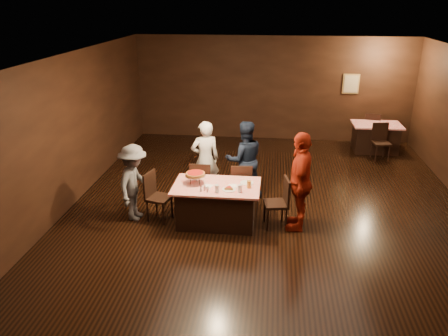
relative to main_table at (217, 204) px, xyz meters
The scene contains 22 objects.
room 2.05m from the main_table, 25.77° to the left, with size 10.00×10.04×3.02m.
main_table is the anchor object (origin of this frame).
back_table 5.98m from the main_table, 50.33° to the left, with size 1.30×0.90×0.77m, color red.
chair_far_left 0.85m from the main_table, 118.07° to the left, with size 0.42×0.42×0.95m, color black.
chair_far_right 0.85m from the main_table, 61.93° to the left, with size 0.42×0.42×0.95m, color black.
chair_end_left 1.10m from the main_table, behind, with size 0.42×0.42×0.95m, color black.
chair_end_right 1.10m from the main_table, ahead, with size 0.42×0.42×0.95m, color black.
chair_back_near 5.46m from the main_table, 45.64° to the left, with size 0.42×0.42×0.95m, color black.
chair_back_far 6.46m from the main_table, 53.73° to the left, with size 0.42×0.42×0.95m, color black.
diner_white_jacket 1.33m from the main_table, 108.35° to the left, with size 0.60×0.40×1.65m, color silver.
diner_navy_hoodie 1.38m from the main_table, 70.91° to the left, with size 0.81×0.63×1.67m, color black.
diner_grey_knit 1.61m from the main_table, behind, with size 0.96×0.55×1.49m, color #5B5B60.
diner_red_shirt 1.61m from the main_table, ahead, with size 1.08×0.45×1.85m, color maroon.
pizza_stand 0.70m from the main_table, behind, with size 0.38×0.38×0.22m.
plate_with_slice 0.51m from the main_table, 35.75° to the right, with size 0.25×0.25×0.06m.
plate_empty 0.69m from the main_table, 15.26° to the left, with size 0.25×0.25×0.01m, color white.
glass_front_left 0.55m from the main_table, 80.54° to the right, with size 0.08×0.08×0.14m, color silver.
glass_front_right 0.69m from the main_table, 29.05° to the right, with size 0.08×0.08×0.14m, color silver.
glass_amber 0.75m from the main_table, ahead, with size 0.08×0.08×0.14m, color #BF7F26.
condiments 0.55m from the main_table, 122.43° to the right, with size 0.17×0.10×0.09m.
napkin_center 0.49m from the main_table, ahead, with size 0.16×0.16×0.01m, color white.
napkin_left 0.42m from the main_table, 161.57° to the right, with size 0.16×0.16×0.01m, color white.
Camera 1 is at (0.03, -7.75, 4.02)m, focal length 35.00 mm.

